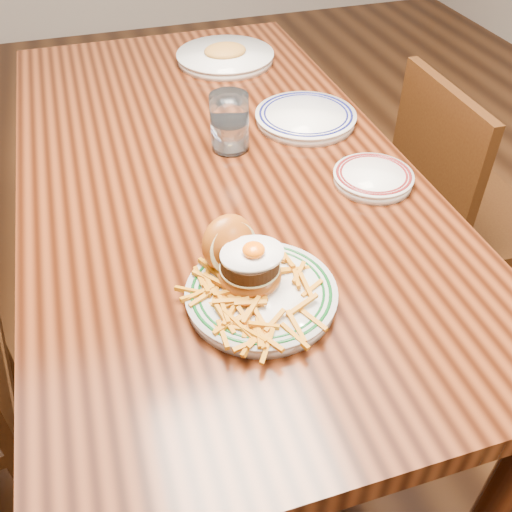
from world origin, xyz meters
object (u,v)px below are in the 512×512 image
object	(u,v)px
table	(214,193)
main_plate	(256,281)
chair_right	(456,211)
side_plate	(373,177)

from	to	relation	value
table	main_plate	distance (m)	0.46
chair_right	side_plate	distance (m)	0.54
table	main_plate	bearing A→B (deg)	-94.42
chair_right	main_plate	bearing A→B (deg)	31.58
chair_right	side_plate	world-z (taller)	chair_right
chair_right	main_plate	size ratio (longest dim) A/B	3.11
side_plate	table	bearing A→B (deg)	154.54
table	side_plate	distance (m)	0.37
table	side_plate	bearing A→B (deg)	-31.66
table	side_plate	world-z (taller)	side_plate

